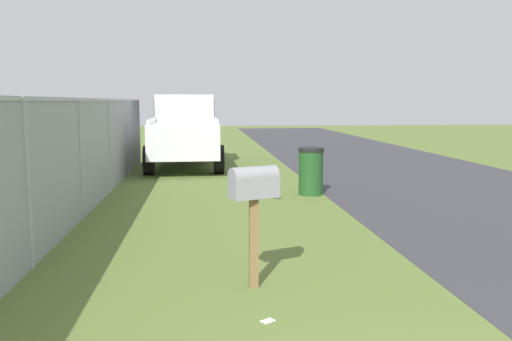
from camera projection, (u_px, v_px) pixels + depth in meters
name	position (u px, v px, depth m)	size (l,w,h in m)	color
mailbox	(254.00, 191.00, 5.34)	(0.37, 0.53, 1.25)	brown
pickup_truck	(185.00, 129.00, 15.66)	(5.24, 2.14, 2.09)	silver
trash_bin	(311.00, 171.00, 10.82)	(0.52, 0.52, 0.97)	#1E4C1E
fence_section	(80.00, 155.00, 8.50)	(15.80, 0.07, 1.95)	#9EA3A8
litter_wrapper_near_hydrant	(268.00, 321.00, 4.61)	(0.12, 0.08, 0.01)	silver
litter_bag_midfield_b	(277.00, 195.00, 10.40)	(0.14, 0.14, 0.14)	silver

